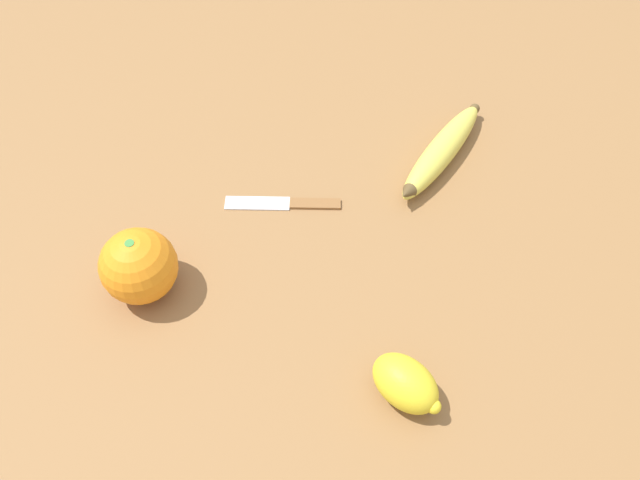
{
  "coord_description": "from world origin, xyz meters",
  "views": [
    {
      "loc": [
        -0.47,
        -0.04,
        0.62
      ],
      "look_at": [
        -0.03,
        0.03,
        0.03
      ],
      "focal_mm": 35.0,
      "sensor_mm": 36.0,
      "label": 1
    }
  ],
  "objects_px": {
    "orange": "(139,266)",
    "paring_knife": "(287,203)",
    "banana": "(441,151)",
    "lemon": "(406,384)"
  },
  "relations": [
    {
      "from": "orange",
      "to": "paring_knife",
      "type": "distance_m",
      "value": 0.21
    },
    {
      "from": "banana",
      "to": "orange",
      "type": "xyz_separation_m",
      "value": [
        -0.26,
        0.33,
        0.03
      ]
    },
    {
      "from": "orange",
      "to": "lemon",
      "type": "distance_m",
      "value": 0.32
    },
    {
      "from": "lemon",
      "to": "orange",
      "type": "bearing_deg",
      "value": 75.03
    },
    {
      "from": "paring_knife",
      "to": "orange",
      "type": "bearing_deg",
      "value": 129.37
    },
    {
      "from": "lemon",
      "to": "paring_knife",
      "type": "height_order",
      "value": "lemon"
    },
    {
      "from": "banana",
      "to": "orange",
      "type": "distance_m",
      "value": 0.42
    },
    {
      "from": "orange",
      "to": "lemon",
      "type": "bearing_deg",
      "value": -104.97
    },
    {
      "from": "banana",
      "to": "orange",
      "type": "bearing_deg",
      "value": -26.68
    },
    {
      "from": "lemon",
      "to": "paring_knife",
      "type": "relative_size",
      "value": 0.61
    }
  ]
}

